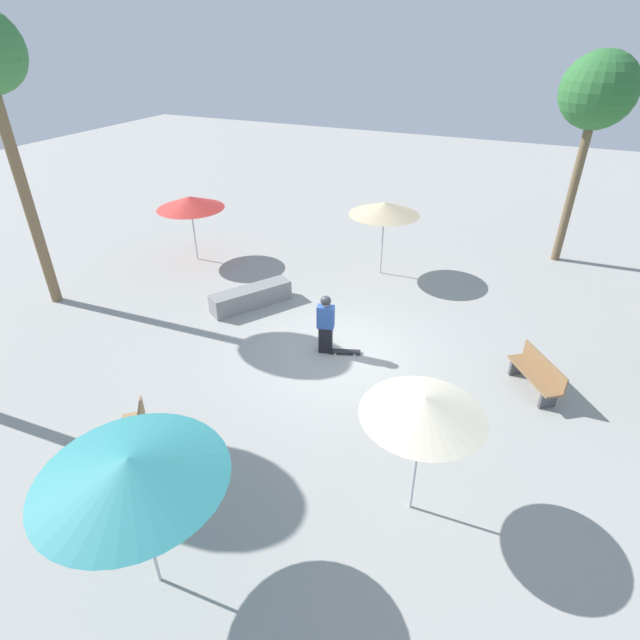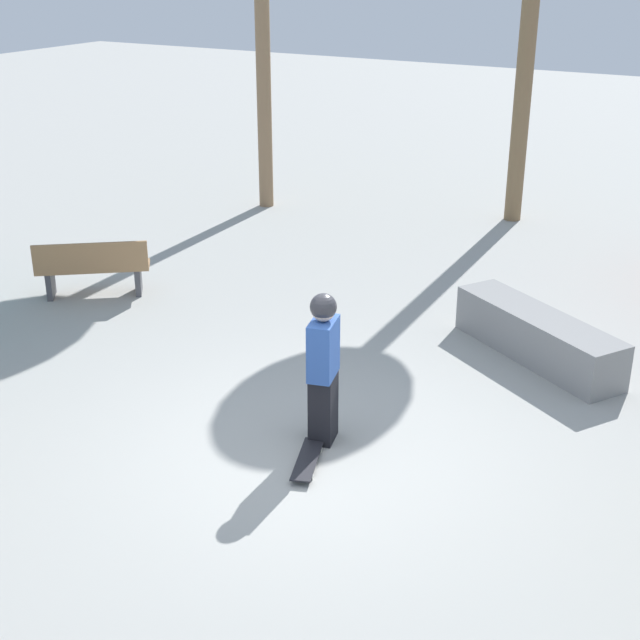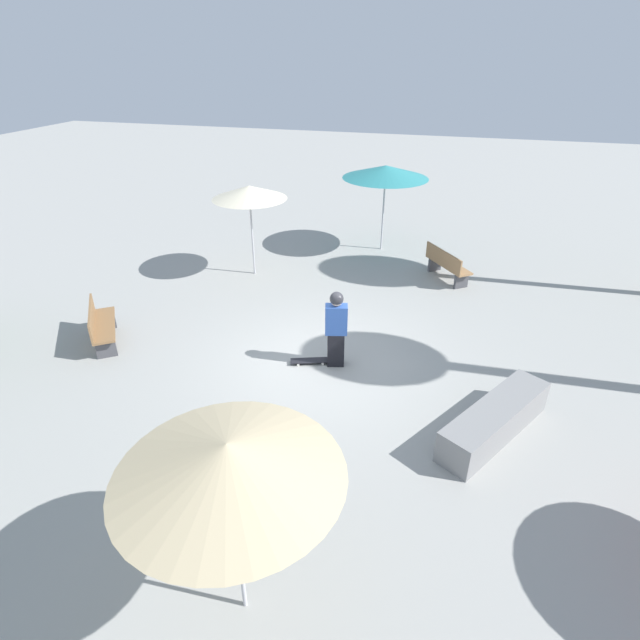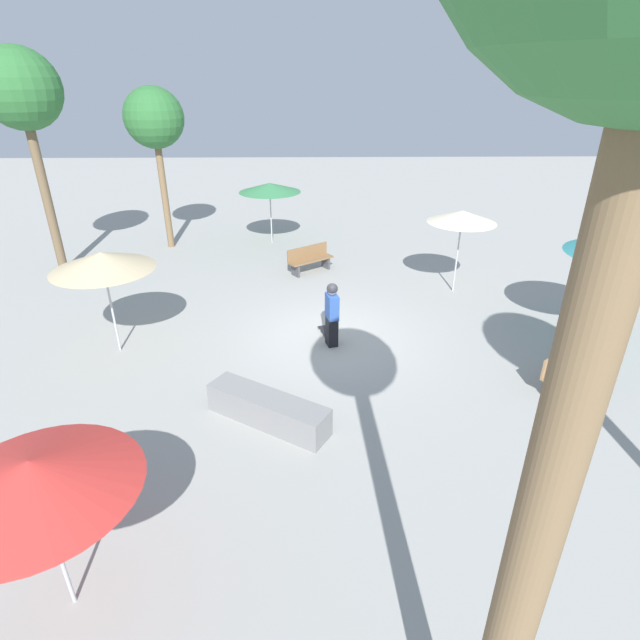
{
  "view_description": "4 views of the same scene",
  "coord_description": "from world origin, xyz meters",
  "px_view_note": "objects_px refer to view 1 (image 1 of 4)",
  "views": [
    {
      "loc": [
        -9.89,
        -3.93,
        7.33
      ],
      "look_at": [
        -0.02,
        0.48,
        0.89
      ],
      "focal_mm": 28.0,
      "sensor_mm": 36.0,
      "label": 1
    },
    {
      "loc": [
        3.86,
        -6.68,
        4.74
      ],
      "look_at": [
        -0.32,
        0.77,
        1.11
      ],
      "focal_mm": 50.0,
      "sensor_mm": 36.0,
      "label": 2
    },
    {
      "loc": [
        8.18,
        2.25,
        5.68
      ],
      "look_at": [
        -0.46,
        -0.13,
        0.73
      ],
      "focal_mm": 28.0,
      "sensor_mm": 36.0,
      "label": 3
    },
    {
      "loc": [
        0.46,
        11.02,
        5.99
      ],
      "look_at": [
        0.26,
        0.55,
        0.79
      ],
      "focal_mm": 28.0,
      "sensor_mm": 36.0,
      "label": 4
    }
  ],
  "objects_px": {
    "concrete_ledge": "(251,297)",
    "shade_umbrella_teal": "(130,469)",
    "shade_umbrella_tan": "(385,208)",
    "shade_umbrella_cream": "(424,406)",
    "bench_near": "(134,440)",
    "skater_main": "(326,322)",
    "bench_far": "(536,374)",
    "palm_tree_far_back": "(598,94)",
    "shade_umbrella_red": "(190,202)",
    "skateboard": "(345,351)"
  },
  "relations": [
    {
      "from": "concrete_ledge",
      "to": "shade_umbrella_cream",
      "type": "relative_size",
      "value": 0.98
    },
    {
      "from": "skateboard",
      "to": "concrete_ledge",
      "type": "bearing_deg",
      "value": 141.43
    },
    {
      "from": "shade_umbrella_tan",
      "to": "shade_umbrella_cream",
      "type": "relative_size",
      "value": 1.0
    },
    {
      "from": "bench_far",
      "to": "shade_umbrella_tan",
      "type": "relative_size",
      "value": 0.63
    },
    {
      "from": "concrete_ledge",
      "to": "shade_umbrella_cream",
      "type": "bearing_deg",
      "value": -129.36
    },
    {
      "from": "bench_near",
      "to": "bench_far",
      "type": "xyz_separation_m",
      "value": [
        5.39,
        -6.96,
        0.0
      ]
    },
    {
      "from": "shade_umbrella_teal",
      "to": "shade_umbrella_tan",
      "type": "bearing_deg",
      "value": 1.69
    },
    {
      "from": "shade_umbrella_red",
      "to": "shade_umbrella_teal",
      "type": "distance_m",
      "value": 12.27
    },
    {
      "from": "skater_main",
      "to": "bench_near",
      "type": "height_order",
      "value": "skater_main"
    },
    {
      "from": "skater_main",
      "to": "shade_umbrella_teal",
      "type": "xyz_separation_m",
      "value": [
        -6.72,
        -0.17,
        1.53
      ]
    },
    {
      "from": "skateboard",
      "to": "shade_umbrella_teal",
      "type": "height_order",
      "value": "shade_umbrella_teal"
    },
    {
      "from": "skater_main",
      "to": "skateboard",
      "type": "bearing_deg",
      "value": -2.33
    },
    {
      "from": "concrete_ledge",
      "to": "bench_near",
      "type": "bearing_deg",
      "value": -169.99
    },
    {
      "from": "skateboard",
      "to": "shade_umbrella_cream",
      "type": "height_order",
      "value": "shade_umbrella_cream"
    },
    {
      "from": "skater_main",
      "to": "concrete_ledge",
      "type": "distance_m",
      "value": 3.34
    },
    {
      "from": "skateboard",
      "to": "bench_far",
      "type": "relative_size",
      "value": 0.53
    },
    {
      "from": "skater_main",
      "to": "bench_far",
      "type": "height_order",
      "value": "skater_main"
    },
    {
      "from": "concrete_ledge",
      "to": "shade_umbrella_red",
      "type": "distance_m",
      "value": 4.56
    },
    {
      "from": "skater_main",
      "to": "bench_near",
      "type": "relative_size",
      "value": 1.05
    },
    {
      "from": "concrete_ledge",
      "to": "bench_far",
      "type": "height_order",
      "value": "bench_far"
    },
    {
      "from": "concrete_ledge",
      "to": "shade_umbrella_teal",
      "type": "relative_size",
      "value": 0.94
    },
    {
      "from": "shade_umbrella_cream",
      "to": "skater_main",
      "type": "bearing_deg",
      "value": 40.62
    },
    {
      "from": "shade_umbrella_red",
      "to": "bench_near",
      "type": "bearing_deg",
      "value": -150.93
    },
    {
      "from": "concrete_ledge",
      "to": "shade_umbrella_teal",
      "type": "distance_m",
      "value": 8.91
    },
    {
      "from": "bench_far",
      "to": "palm_tree_far_back",
      "type": "distance_m",
      "value": 9.7
    },
    {
      "from": "bench_near",
      "to": "shade_umbrella_teal",
      "type": "height_order",
      "value": "shade_umbrella_teal"
    },
    {
      "from": "shade_umbrella_tan",
      "to": "shade_umbrella_red",
      "type": "bearing_deg",
      "value": 103.91
    },
    {
      "from": "skater_main",
      "to": "shade_umbrella_cream",
      "type": "bearing_deg",
      "value": -63.55
    },
    {
      "from": "bench_near",
      "to": "palm_tree_far_back",
      "type": "xyz_separation_m",
      "value": [
        13.67,
        -7.15,
        5.06
      ]
    },
    {
      "from": "concrete_ledge",
      "to": "palm_tree_far_back",
      "type": "bearing_deg",
      "value": -47.79
    },
    {
      "from": "bench_near",
      "to": "shade_umbrella_cream",
      "type": "bearing_deg",
      "value": -116.27
    },
    {
      "from": "palm_tree_far_back",
      "to": "concrete_ledge",
      "type": "bearing_deg",
      "value": 132.21
    },
    {
      "from": "shade_umbrella_teal",
      "to": "bench_near",
      "type": "bearing_deg",
      "value": 48.33
    },
    {
      "from": "skater_main",
      "to": "shade_umbrella_cream",
      "type": "relative_size",
      "value": 0.65
    },
    {
      "from": "shade_umbrella_tan",
      "to": "concrete_ledge",
      "type": "bearing_deg",
      "value": 143.14
    },
    {
      "from": "shade_umbrella_tan",
      "to": "shade_umbrella_red",
      "type": "height_order",
      "value": "shade_umbrella_tan"
    },
    {
      "from": "skater_main",
      "to": "concrete_ledge",
      "type": "xyz_separation_m",
      "value": [
        1.33,
        3.01,
        -0.58
      ]
    },
    {
      "from": "skateboard",
      "to": "palm_tree_far_back",
      "type": "relative_size",
      "value": 0.12
    },
    {
      "from": "palm_tree_far_back",
      "to": "shade_umbrella_teal",
      "type": "bearing_deg",
      "value": 161.95
    },
    {
      "from": "shade_umbrella_tan",
      "to": "shade_umbrella_teal",
      "type": "relative_size",
      "value": 0.95
    },
    {
      "from": "skateboard",
      "to": "shade_umbrella_teal",
      "type": "relative_size",
      "value": 0.32
    },
    {
      "from": "bench_far",
      "to": "palm_tree_far_back",
      "type": "bearing_deg",
      "value": -37.25
    },
    {
      "from": "shade_umbrella_red",
      "to": "skater_main",
      "type": "bearing_deg",
      "value": -118.14
    },
    {
      "from": "concrete_ledge",
      "to": "skater_main",
      "type": "bearing_deg",
      "value": -113.81
    },
    {
      "from": "shade_umbrella_tan",
      "to": "shade_umbrella_red",
      "type": "distance_m",
      "value": 6.6
    },
    {
      "from": "shade_umbrella_teal",
      "to": "palm_tree_far_back",
      "type": "xyz_separation_m",
      "value": [
        15.53,
        -5.06,
        3.08
      ]
    },
    {
      "from": "skater_main",
      "to": "shade_umbrella_red",
      "type": "distance_m",
      "value": 7.56
    },
    {
      "from": "skater_main",
      "to": "shade_umbrella_cream",
      "type": "height_order",
      "value": "shade_umbrella_cream"
    },
    {
      "from": "skater_main",
      "to": "shade_umbrella_red",
      "type": "xyz_separation_m",
      "value": [
        3.52,
        6.58,
        1.22
      ]
    },
    {
      "from": "bench_far",
      "to": "skater_main",
      "type": "bearing_deg",
      "value": 59.99
    }
  ]
}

